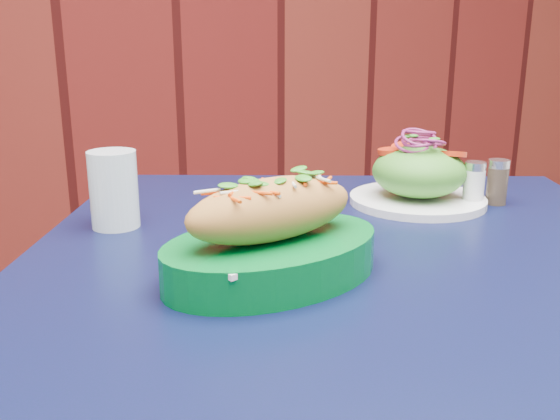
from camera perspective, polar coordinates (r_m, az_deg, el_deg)
name	(u,v)px	position (r m, az deg, el deg)	size (l,w,h in m)	color
cafe_table	(347,310)	(0.82, 6.15, -9.05)	(1.05, 1.05, 0.75)	black
banh_mi_basket	(272,238)	(0.67, -0.73, -2.55)	(0.29, 0.22, 0.12)	#006122
salad_plate	(419,177)	(0.99, 12.55, 3.01)	(0.21, 0.21, 0.12)	white
water_glass	(114,189)	(0.88, -14.96, 1.83)	(0.07, 0.07, 0.11)	silver
salt_shaker	(474,185)	(1.00, 17.30, 2.23)	(0.03, 0.03, 0.07)	white
pepper_shaker	(497,182)	(1.03, 19.25, 2.43)	(0.03, 0.03, 0.07)	#3F3326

